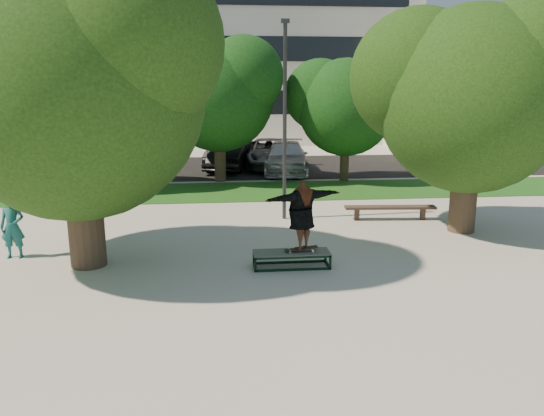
{
  "coord_description": "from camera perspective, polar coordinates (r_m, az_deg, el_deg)",
  "views": [
    {
      "loc": [
        -1.06,
        -11.42,
        4.23
      ],
      "look_at": [
        0.16,
        0.6,
        1.39
      ],
      "focal_mm": 35.0,
      "sensor_mm": 36.0,
      "label": 1
    }
  ],
  "objects": [
    {
      "name": "bench",
      "position": [
        17.26,
        12.59,
        -0.03
      ],
      "size": [
        2.9,
        0.6,
        0.44
      ],
      "rotation": [
        0.0,
        0.0,
        -0.07
      ],
      "color": "#46342A",
      "rests_on": "ground"
    },
    {
      "name": "car_silver_a",
      "position": [
        27.52,
        -20.6,
        5.16
      ],
      "size": [
        2.2,
        4.7,
        1.56
      ],
      "primitive_type": "imported",
      "rotation": [
        0.0,
        0.0,
        -0.08
      ],
      "color": "#B9B9BE",
      "rests_on": "asphalt_strip"
    },
    {
      "name": "bystander",
      "position": [
        14.55,
        -26.14,
        -1.82
      ],
      "size": [
        0.58,
        0.39,
        1.59
      ],
      "primitive_type": "imported",
      "rotation": [
        0.0,
        0.0,
        -0.01
      ],
      "color": "#175959",
      "rests_on": "ground"
    },
    {
      "name": "side_building",
      "position": [
        38.47,
        24.46,
        11.72
      ],
      "size": [
        15.0,
        10.0,
        8.0
      ],
      "primitive_type": "cube",
      "color": "beige",
      "rests_on": "ground"
    },
    {
      "name": "ground",
      "position": [
        12.22,
        -0.46,
        -7.04
      ],
      "size": [
        120.0,
        120.0,
        0.0
      ],
      "primitive_type": "plane",
      "color": "#AEAAA0",
      "rests_on": "ground"
    },
    {
      "name": "lamppost",
      "position": [
        16.58,
        1.38,
        9.48
      ],
      "size": [
        0.25,
        0.15,
        6.11
      ],
      "color": "#2D2D30",
      "rests_on": "ground"
    },
    {
      "name": "car_grey",
      "position": [
        27.5,
        -0.27,
        5.9
      ],
      "size": [
        2.64,
        5.36,
        1.46
      ],
      "primitive_type": "imported",
      "rotation": [
        0.0,
        0.0,
        -0.04
      ],
      "color": "slate",
      "rests_on": "asphalt_strip"
    },
    {
      "name": "car_silver_b",
      "position": [
        25.95,
        1.54,
        5.46
      ],
      "size": [
        2.65,
        5.27,
        1.47
      ],
      "primitive_type": "imported",
      "rotation": [
        0.0,
        0.0,
        -0.12
      ],
      "color": "#B8B7BC",
      "rests_on": "asphalt_strip"
    },
    {
      "name": "bg_tree_left",
      "position": [
        23.16,
        -19.94,
        11.21
      ],
      "size": [
        5.28,
        4.51,
        5.77
      ],
      "color": "#38281E",
      "rests_on": "ground"
    },
    {
      "name": "office_building",
      "position": [
        43.57,
        -7.36,
        18.07
      ],
      "size": [
        30.0,
        14.12,
        16.0
      ],
      "color": "beige",
      "rests_on": "ground"
    },
    {
      "name": "grind_box",
      "position": [
        12.58,
        2.1,
        -5.53
      ],
      "size": [
        1.8,
        0.6,
        0.38
      ],
      "color": "black",
      "rests_on": "ground"
    },
    {
      "name": "car_dark",
      "position": [
        27.13,
        -4.58,
        5.96
      ],
      "size": [
        2.74,
        5.27,
        1.65
      ],
      "primitive_type": "imported",
      "rotation": [
        0.0,
        0.0,
        -0.21
      ],
      "color": "black",
      "rests_on": "asphalt_strip"
    },
    {
      "name": "tree_right",
      "position": [
        16.09,
        20.36,
        11.93
      ],
      "size": [
        6.24,
        5.33,
        6.51
      ],
      "color": "#38281E",
      "rests_on": "ground"
    },
    {
      "name": "tree_left",
      "position": [
        12.93,
        -20.85,
        13.23
      ],
      "size": [
        6.96,
        5.95,
        7.12
      ],
      "color": "#38281E",
      "rests_on": "ground"
    },
    {
      "name": "bg_tree_right",
      "position": [
        23.64,
        7.8,
        11.3
      ],
      "size": [
        5.04,
        4.31,
        5.43
      ],
      "color": "#38281E",
      "rests_on": "ground"
    },
    {
      "name": "skater_rig",
      "position": [
        12.31,
        3.2,
        -0.75
      ],
      "size": [
        2.05,
        1.28,
        1.7
      ],
      "rotation": [
        0.0,
        0.0,
        3.54
      ],
      "color": "white",
      "rests_on": "grind_box"
    },
    {
      "name": "asphalt_strip",
      "position": [
        27.76,
        -3.54,
        4.43
      ],
      "size": [
        40.0,
        8.0,
        0.01
      ],
      "primitive_type": "cube",
      "color": "black",
      "rests_on": "ground"
    },
    {
      "name": "bg_tree_mid",
      "position": [
        23.5,
        -5.97,
        12.62
      ],
      "size": [
        5.76,
        4.92,
        6.24
      ],
      "color": "#38281E",
      "rests_on": "ground"
    },
    {
      "name": "grass_strip",
      "position": [
        21.44,
        -0.16,
        1.86
      ],
      "size": [
        30.0,
        4.0,
        0.02
      ],
      "primitive_type": "cube",
      "color": "#194E16",
      "rests_on": "ground"
    }
  ]
}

